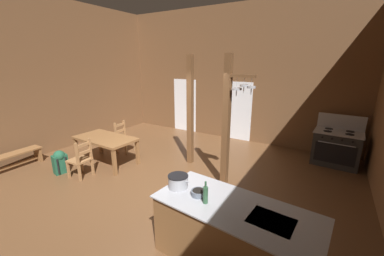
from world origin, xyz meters
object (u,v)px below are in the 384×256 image
Objects in this scene: ladderback_chair_near_window at (81,159)px; mixing_bowl_on_counter at (199,193)px; ladderback_chair_by_post at (124,138)px; backpack at (60,161)px; kitchen_island at (233,236)px; bottle_tall_on_counter at (205,194)px; bench_along_left_wall at (14,158)px; stockpot_on_counter at (178,181)px; dining_table at (105,140)px; stove_range at (336,147)px.

ladderback_chair_near_window is 4.45× the size of mixing_bowl_on_counter.
ladderback_chair_by_post is 1.90m from backpack.
kitchen_island is 0.70m from bottle_tall_on_counter.
kitchen_island is 5.99m from bench_along_left_wall.
mixing_bowl_on_counter reaches higher than kitchen_island.
backpack is at bearing 174.57° from stockpot_on_counter.
stockpot_on_counter is at bearing 164.68° from bottle_tall_on_counter.
stove_range is at bearing 30.13° from dining_table.
stove_range is 0.76× the size of dining_table.
stockpot_on_counter is at bearing -9.17° from ladderback_chair_near_window.
bottle_tall_on_counter is at bearing -6.67° from backpack.
bench_along_left_wall is 3.47× the size of stockpot_on_counter.
bottle_tall_on_counter is (-0.37, -0.12, 0.58)m from kitchen_island.
ladderback_chair_near_window and ladderback_chair_by_post have the same top height.
ladderback_chair_near_window is at bearing 172.52° from kitchen_island.
backpack is at bearing -144.91° from stove_range.
mixing_bowl_on_counter reaches higher than ladderback_chair_by_post.
stockpot_on_counter is at bearing -5.43° from backpack.
bottle_tall_on_counter is (4.09, -2.39, 0.58)m from ladderback_chair_by_post.
dining_table is 1.33× the size of bench_along_left_wall.
bottle_tall_on_counter is (4.37, -0.51, 0.72)m from backpack.
mixing_bowl_on_counter is (0.37, -0.03, -0.06)m from stockpot_on_counter.
dining_table is at bearing 40.63° from bench_along_left_wall.
kitchen_island is 4.47m from dining_table.
stove_range is 6.08m from ladderback_chair_by_post.
backpack is (-0.66, -0.15, -0.14)m from ladderback_chair_near_window.
ladderback_chair_near_window is at bearing -142.71° from stove_range.
bottle_tall_on_counter is (0.54, -0.15, 0.03)m from stockpot_on_counter.
backpack is (-0.51, -1.02, -0.34)m from dining_table.
stove_range reaches higher than bench_along_left_wall.
dining_table is at bearing 158.41° from bottle_tall_on_counter.
mixing_bowl_on_counter is at bearing -178.88° from kitchen_island.
kitchen_island is 7.12× the size of bottle_tall_on_counter.
kitchen_island is 1.70× the size of stove_range.
ladderback_chair_by_post is at bearing 153.08° from kitchen_island.
backpack is 4.27m from mixing_bowl_on_counter.
stove_range is 3.52× the size of stockpot_on_counter.
kitchen_island is 5.00m from ladderback_chair_by_post.
mixing_bowl_on_counter is at bearing 146.03° from bottle_tall_on_counter.
stove_range is 1.39× the size of ladderback_chair_by_post.
dining_table is 0.91m from ladderback_chair_by_post.
backpack is 1.89× the size of bottle_tall_on_counter.
ladderback_chair_by_post is (-0.22, 0.86, -0.20)m from dining_table.
stockpot_on_counter is (-2.09, -4.52, 0.52)m from stove_range.
bottle_tall_on_counter reaches higher than ladderback_chair_near_window.
bottle_tall_on_counter reaches higher than stockpot_on_counter.
backpack is 4.46m from bottle_tall_on_counter.
dining_table reaches higher than backpack.
ladderback_chair_near_window is 1.77m from ladderback_chair_by_post.
stockpot_on_counter is at bearing -22.55° from dining_table.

